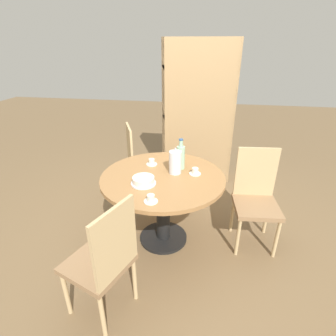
% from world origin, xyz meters
% --- Properties ---
extents(ground_plane, '(14.00, 14.00, 0.00)m').
position_xyz_m(ground_plane, '(0.00, 0.00, 0.00)').
color(ground_plane, brown).
extents(dining_table, '(1.18, 1.18, 0.75)m').
position_xyz_m(dining_table, '(0.00, 0.00, 0.59)').
color(dining_table, black).
rests_on(dining_table, ground_plane).
extents(chair_a, '(0.54, 0.54, 0.99)m').
position_xyz_m(chair_a, '(-0.26, -0.88, 0.52)').
color(chair_a, tan).
rests_on(chair_a, ground_plane).
extents(chair_b, '(0.46, 0.46, 0.99)m').
position_xyz_m(chair_b, '(0.90, 0.15, 0.52)').
color(chair_b, tan).
rests_on(chair_b, ground_plane).
extents(chair_c, '(0.55, 0.55, 0.99)m').
position_xyz_m(chair_c, '(-0.44, 0.80, 0.52)').
color(chair_c, tan).
rests_on(chair_c, ground_plane).
extents(bookshelf, '(0.99, 0.28, 1.95)m').
position_xyz_m(bookshelf, '(0.24, 1.50, 0.92)').
color(bookshelf, tan).
rests_on(bookshelf, ground_plane).
extents(coffee_pot, '(0.12, 0.12, 0.26)m').
position_xyz_m(coffee_pot, '(0.11, 0.08, 0.87)').
color(coffee_pot, silver).
rests_on(coffee_pot, dining_table).
extents(water_bottle, '(0.08, 0.08, 0.31)m').
position_xyz_m(water_bottle, '(0.14, 0.19, 0.88)').
color(water_bottle, '#99C6A3').
rests_on(water_bottle, dining_table).
extents(cake_main, '(0.22, 0.22, 0.07)m').
position_xyz_m(cake_main, '(-0.14, -0.18, 0.78)').
color(cake_main, silver).
rests_on(cake_main, dining_table).
extents(cup_a, '(0.11, 0.11, 0.06)m').
position_xyz_m(cup_a, '(-0.16, 0.23, 0.78)').
color(cup_a, silver).
rests_on(cup_a, dining_table).
extents(cup_b, '(0.11, 0.11, 0.06)m').
position_xyz_m(cup_b, '(0.30, 0.09, 0.78)').
color(cup_b, silver).
rests_on(cup_b, dining_table).
extents(cup_c, '(0.11, 0.11, 0.06)m').
position_xyz_m(cup_c, '(-0.01, -0.45, 0.78)').
color(cup_c, silver).
rests_on(cup_c, dining_table).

